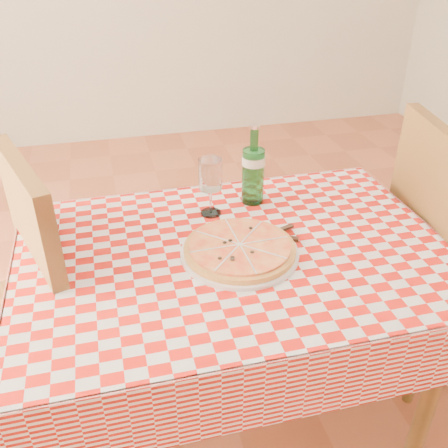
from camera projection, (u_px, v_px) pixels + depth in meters
The scene contains 8 objects.
dining_table at pixel (235, 276), 1.56m from camera, with size 1.20×0.80×0.75m.
tablecloth at pixel (235, 251), 1.51m from camera, with size 1.30×0.90×0.01m, color #AF120A.
chair_near at pixel (445, 242), 1.83m from camera, with size 0.55×0.55×1.05m.
chair_far at pixel (9, 304), 1.53m from camera, with size 0.60×0.60×1.05m.
pizza_plate at pixel (240, 248), 1.47m from camera, with size 0.35×0.35×0.05m, color #BF843F, non-canonical shape.
water_bottle at pixel (253, 164), 1.70m from camera, with size 0.08×0.08×0.28m, color #196728, non-canonical shape.
wine_glass at pixel (211, 187), 1.64m from camera, with size 0.08×0.08×0.20m, color white, non-canonical shape.
cutlery at pixel (272, 235), 1.56m from camera, with size 0.21×0.18×0.02m, color silver, non-canonical shape.
Camera 1 is at (-0.34, -1.20, 1.60)m, focal length 40.00 mm.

